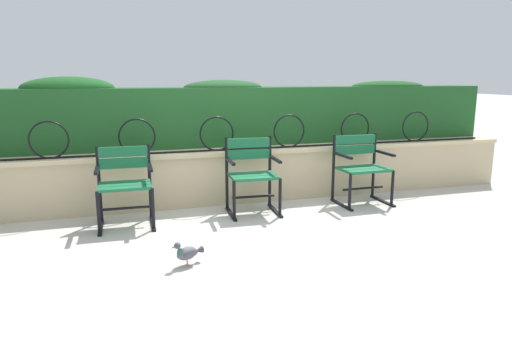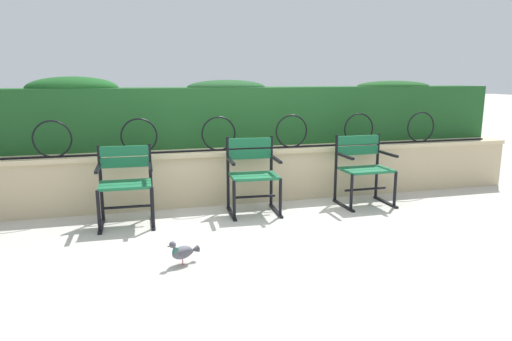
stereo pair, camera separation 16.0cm
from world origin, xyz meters
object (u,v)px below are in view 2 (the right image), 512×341
(park_chair_centre, at_px, (253,173))
(pigeon_near_chairs, at_px, (183,252))
(park_chair_left, at_px, (125,182))
(park_chair_right, at_px, (363,167))

(park_chair_centre, relative_size, pigeon_near_chairs, 3.12)
(park_chair_left, height_order, pigeon_near_chairs, park_chair_left)
(park_chair_left, distance_m, park_chair_right, 2.81)
(park_chair_right, height_order, pigeon_near_chairs, park_chair_right)
(park_chair_centre, bearing_deg, pigeon_near_chairs, -125.57)
(park_chair_left, xyz_separation_m, park_chair_centre, (1.41, 0.06, 0.01))
(park_chair_centre, bearing_deg, park_chair_left, -177.58)
(park_chair_left, bearing_deg, pigeon_near_chairs, -70.39)
(park_chair_left, xyz_separation_m, park_chair_right, (2.81, 0.05, 0.01))
(park_chair_left, relative_size, park_chair_centre, 0.96)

